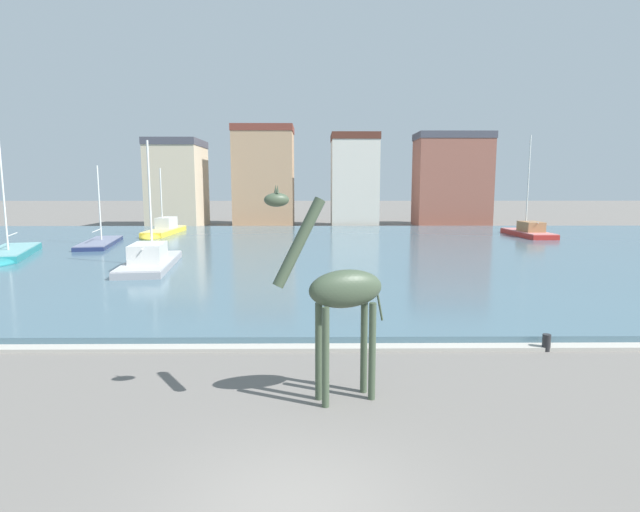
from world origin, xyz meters
TOP-DOWN VIEW (x-y plane):
  - ground_plane at (0.00, 0.00)m, footprint 300.00×300.00m
  - harbor_water at (0.00, 28.48)m, footprint 88.56×41.60m
  - quay_edge_coping at (0.00, 7.43)m, footprint 88.56×0.50m
  - giraffe_statue at (0.85, 3.93)m, footprint 2.68×1.37m
  - sailboat_teal at (-18.96, 24.57)m, footprint 4.82×8.96m
  - sailboat_yellow at (-13.70, 39.47)m, footprint 1.97×9.41m
  - sailboat_navy at (-16.17, 32.04)m, footprint 3.77×9.36m
  - sailboat_grey at (-8.88, 21.35)m, footprint 3.39×9.30m
  - sailboat_red at (19.32, 38.25)m, footprint 2.40×8.11m
  - mooring_bollard at (7.08, 7.28)m, footprint 0.24×0.24m
  - townhouse_tall_gabled at (-15.73, 52.71)m, footprint 5.88×7.52m
  - townhouse_end_terrace at (-5.77, 54.07)m, footprint 7.13×5.42m
  - townhouse_corner_house at (4.90, 52.39)m, footprint 5.43×5.49m
  - townhouse_narrow_midrow at (16.59, 53.53)m, footprint 8.75×5.13m

SIDE VIEW (x-z plane):
  - ground_plane at x=0.00m, z-range 0.00..0.00m
  - quay_edge_coping at x=0.00m, z-range 0.00..0.12m
  - harbor_water at x=0.00m, z-range 0.00..0.31m
  - mooring_bollard at x=7.08m, z-range 0.00..0.50m
  - sailboat_navy at x=-16.17m, z-range -2.80..3.48m
  - sailboat_teal at x=-18.96m, z-range -3.93..4.75m
  - sailboat_grey at x=-8.88m, z-range -3.08..4.17m
  - sailboat_red at x=19.32m, z-range -4.03..5.14m
  - sailboat_yellow at x=-13.70m, z-range -2.58..3.75m
  - giraffe_statue at x=0.85m, z-range 0.05..4.88m
  - townhouse_tall_gabled at x=-15.73m, z-range 0.01..10.01m
  - townhouse_corner_house at x=4.90m, z-range 0.01..10.68m
  - townhouse_narrow_midrow at x=16.59m, z-range 0.01..10.91m
  - townhouse_end_terrace at x=-5.77m, z-range 0.02..11.75m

